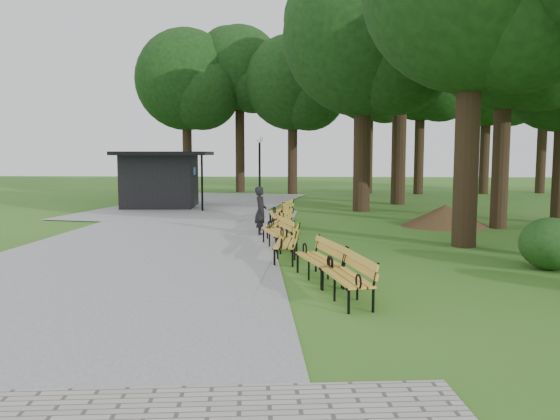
{
  "coord_description": "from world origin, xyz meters",
  "views": [
    {
      "loc": [
        0.7,
        -14.94,
        2.72
      ],
      "look_at": [
        -0.09,
        0.85,
        1.1
      ],
      "focal_mm": 35.37,
      "sensor_mm": 36.0,
      "label": 1
    }
  ],
  "objects_px": {
    "dirt_mound": "(445,216)",
    "bench_4": "(280,223)",
    "bench_1": "(319,260)",
    "bench_6": "(281,211)",
    "kiosk": "(160,180)",
    "lawn_tree_2": "(364,36)",
    "lawn_tree_1": "(506,29)",
    "lamp_post": "(260,158)",
    "lawn_tree_4": "(401,24)",
    "bench_3": "(277,233)",
    "bench_2": "(286,243)",
    "person": "(261,211)",
    "bench_0": "(346,277)",
    "bench_5": "(278,216)"
  },
  "relations": [
    {
      "from": "kiosk",
      "to": "lawn_tree_1",
      "type": "height_order",
      "value": "lawn_tree_1"
    },
    {
      "from": "lamp_post",
      "to": "lawn_tree_2",
      "type": "distance_m",
      "value": 7.43
    },
    {
      "from": "bench_6",
      "to": "lawn_tree_1",
      "type": "distance_m",
      "value": 10.53
    },
    {
      "from": "person",
      "to": "bench_2",
      "type": "distance_m",
      "value": 4.29
    },
    {
      "from": "kiosk",
      "to": "bench_3",
      "type": "height_order",
      "value": "kiosk"
    },
    {
      "from": "bench_3",
      "to": "lawn_tree_2",
      "type": "relative_size",
      "value": 0.16
    },
    {
      "from": "kiosk",
      "to": "bench_0",
      "type": "xyz_separation_m",
      "value": [
        8.12,
        -17.23,
        -0.97
      ]
    },
    {
      "from": "bench_0",
      "to": "bench_3",
      "type": "xyz_separation_m",
      "value": [
        -1.61,
        5.72,
        0.0
      ]
    },
    {
      "from": "lamp_post",
      "to": "bench_4",
      "type": "height_order",
      "value": "lamp_post"
    },
    {
      "from": "person",
      "to": "lamp_post",
      "type": "distance_m",
      "value": 6.99
    },
    {
      "from": "dirt_mound",
      "to": "bench_4",
      "type": "distance_m",
      "value": 6.69
    },
    {
      "from": "bench_1",
      "to": "lawn_tree_1",
      "type": "height_order",
      "value": "lawn_tree_1"
    },
    {
      "from": "person",
      "to": "lawn_tree_2",
      "type": "distance_m",
      "value": 11.6
    },
    {
      "from": "dirt_mound",
      "to": "bench_4",
      "type": "bearing_deg",
      "value": -155.08
    },
    {
      "from": "lamp_post",
      "to": "bench_3",
      "type": "xyz_separation_m",
      "value": [
        1.29,
        -9.05,
        -2.06
      ]
    },
    {
      "from": "person",
      "to": "lawn_tree_4",
      "type": "xyz_separation_m",
      "value": [
        6.41,
        11.82,
        8.66
      ]
    },
    {
      "from": "bench_0",
      "to": "lawn_tree_2",
      "type": "height_order",
      "value": "lawn_tree_2"
    },
    {
      "from": "lawn_tree_4",
      "to": "bench_4",
      "type": "bearing_deg",
      "value": -115.79
    },
    {
      "from": "lawn_tree_2",
      "to": "lawn_tree_4",
      "type": "relative_size",
      "value": 0.91
    },
    {
      "from": "bench_0",
      "to": "bench_5",
      "type": "distance_m",
      "value": 10.17
    },
    {
      "from": "bench_1",
      "to": "bench_6",
      "type": "relative_size",
      "value": 1.0
    },
    {
      "from": "bench_2",
      "to": "lawn_tree_4",
      "type": "bearing_deg",
      "value": 163.55
    },
    {
      "from": "kiosk",
      "to": "bench_0",
      "type": "relative_size",
      "value": 2.37
    },
    {
      "from": "lawn_tree_2",
      "to": "kiosk",
      "type": "bearing_deg",
      "value": 173.39
    },
    {
      "from": "lamp_post",
      "to": "lawn_tree_2",
      "type": "bearing_deg",
      "value": 15.52
    },
    {
      "from": "bench_2",
      "to": "lawn_tree_2",
      "type": "relative_size",
      "value": 0.16
    },
    {
      "from": "bench_2",
      "to": "bench_1",
      "type": "bearing_deg",
      "value": 21.83
    },
    {
      "from": "bench_1",
      "to": "bench_6",
      "type": "height_order",
      "value": "same"
    },
    {
      "from": "kiosk",
      "to": "lawn_tree_4",
      "type": "relative_size",
      "value": 0.34
    },
    {
      "from": "lawn_tree_1",
      "to": "lawn_tree_4",
      "type": "relative_size",
      "value": 0.76
    },
    {
      "from": "bench_6",
      "to": "bench_3",
      "type": "bearing_deg",
      "value": 14.89
    },
    {
      "from": "person",
      "to": "bench_1",
      "type": "height_order",
      "value": "person"
    },
    {
      "from": "lamp_post",
      "to": "bench_6",
      "type": "bearing_deg",
      "value": -69.07
    },
    {
      "from": "person",
      "to": "bench_5",
      "type": "distance_m",
      "value": 2.08
    },
    {
      "from": "person",
      "to": "lawn_tree_2",
      "type": "relative_size",
      "value": 0.14
    },
    {
      "from": "lamp_post",
      "to": "person",
      "type": "bearing_deg",
      "value": -84.75
    },
    {
      "from": "dirt_mound",
      "to": "bench_4",
      "type": "relative_size",
      "value": 1.44
    },
    {
      "from": "bench_4",
      "to": "lawn_tree_2",
      "type": "xyz_separation_m",
      "value": [
        3.44,
        8.17,
        7.66
      ]
    },
    {
      "from": "lawn_tree_1",
      "to": "lawn_tree_2",
      "type": "bearing_deg",
      "value": 127.77
    },
    {
      "from": "lawn_tree_2",
      "to": "bench_4",
      "type": "bearing_deg",
      "value": -112.86
    },
    {
      "from": "bench_4",
      "to": "lawn_tree_4",
      "type": "relative_size",
      "value": 0.14
    },
    {
      "from": "lamp_post",
      "to": "bench_2",
      "type": "relative_size",
      "value": 1.85
    },
    {
      "from": "bench_1",
      "to": "bench_5",
      "type": "relative_size",
      "value": 1.0
    },
    {
      "from": "kiosk",
      "to": "bench_2",
      "type": "bearing_deg",
      "value": -66.51
    },
    {
      "from": "kiosk",
      "to": "lawn_tree_2",
      "type": "height_order",
      "value": "lawn_tree_2"
    },
    {
      "from": "bench_1",
      "to": "bench_5",
      "type": "distance_m",
      "value": 8.44
    },
    {
      "from": "dirt_mound",
      "to": "lawn_tree_1",
      "type": "xyz_separation_m",
      "value": [
        1.83,
        -0.39,
        6.69
      ]
    },
    {
      "from": "lamp_post",
      "to": "bench_1",
      "type": "xyz_separation_m",
      "value": [
        2.42,
        -13.11,
        -2.06
      ]
    },
    {
      "from": "lamp_post",
      "to": "lawn_tree_4",
      "type": "height_order",
      "value": "lawn_tree_4"
    },
    {
      "from": "lawn_tree_1",
      "to": "lawn_tree_4",
      "type": "xyz_separation_m",
      "value": [
        -2.13,
        9.5,
        2.39
      ]
    }
  ]
}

